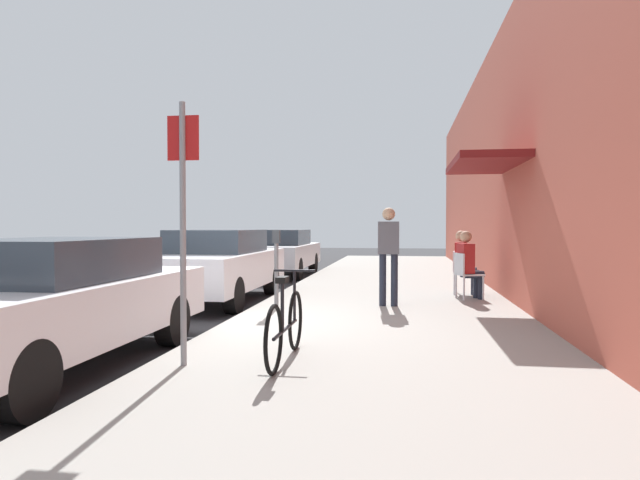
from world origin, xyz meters
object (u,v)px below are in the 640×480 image
at_px(seated_patron_0, 469,262).
at_px(pedestrian_standing, 389,248).
at_px(parked_car_1, 216,264).
at_px(bicycle_0, 286,326).
at_px(cafe_chair_1, 461,269).
at_px(parked_car_2, 280,252).
at_px(parking_meter, 276,263).
at_px(parked_car_0, 46,302).
at_px(seated_patron_1, 464,260).
at_px(street_sign, 183,212).
at_px(cafe_chair_0, 465,272).

distance_m(seated_patron_0, pedestrian_standing, 1.90).
height_order(parked_car_1, bicycle_0, parked_car_1).
xyz_separation_m(seated_patron_0, pedestrian_standing, (-1.48, -1.16, 0.30)).
bearing_deg(cafe_chair_1, pedestrian_standing, -125.82).
bearing_deg(parked_car_1, cafe_chair_1, 12.77).
bearing_deg(bicycle_0, parked_car_2, 102.97).
xyz_separation_m(bicycle_0, pedestrian_standing, (0.94, 4.09, 0.64)).
xyz_separation_m(parking_meter, pedestrian_standing, (1.86, 0.56, 0.23)).
distance_m(bicycle_0, seated_patron_0, 5.79).
distance_m(parked_car_0, seated_patron_1, 8.01).
height_order(street_sign, cafe_chair_1, street_sign).
bearing_deg(parked_car_2, parked_car_1, -90.00).
relative_size(parked_car_0, street_sign, 1.69).
height_order(parking_meter, cafe_chair_0, parking_meter).
height_order(bicycle_0, seated_patron_1, seated_patron_1).
xyz_separation_m(cafe_chair_1, seated_patron_1, (0.06, -0.01, 0.19)).
height_order(parking_meter, bicycle_0, parking_meter).
relative_size(bicycle_0, seated_patron_1, 1.33).
bearing_deg(street_sign, bicycle_0, 18.19).
distance_m(parking_meter, street_sign, 3.92).
height_order(street_sign, seated_patron_1, street_sign).
distance_m(parking_meter, bicycle_0, 3.67).
distance_m(parked_car_0, cafe_chair_1, 7.98).
distance_m(bicycle_0, cafe_chair_0, 5.74).
bearing_deg(parked_car_1, seated_patron_0, 3.37).
bearing_deg(parking_meter, cafe_chair_1, 37.65).
relative_size(cafe_chair_0, pedestrian_standing, 0.51).
height_order(parking_meter, seated_patron_1, parking_meter).
relative_size(parking_meter, cafe_chair_1, 1.52).
bearing_deg(seated_patron_1, cafe_chair_0, -94.02).
bearing_deg(cafe_chair_1, parked_car_0, -127.20).
height_order(parked_car_1, cafe_chair_1, parked_car_1).
xyz_separation_m(parking_meter, cafe_chair_0, (3.28, 1.70, -0.26)).
height_order(cafe_chair_1, seated_patron_1, seated_patron_1).
bearing_deg(street_sign, cafe_chair_1, 62.45).
xyz_separation_m(parked_car_1, street_sign, (1.50, -5.28, 0.90)).
height_order(parked_car_2, pedestrian_standing, pedestrian_standing).
xyz_separation_m(seated_patron_1, pedestrian_standing, (-1.48, -1.95, 0.30)).
bearing_deg(seated_patron_0, pedestrian_standing, -141.88).
distance_m(parked_car_1, pedestrian_standing, 3.54).
bearing_deg(parked_car_0, street_sign, -0.65).
bearing_deg(parked_car_1, parking_meter, -42.76).
bearing_deg(pedestrian_standing, parked_car_2, 117.27).
bearing_deg(bicycle_0, street_sign, -161.81).
bearing_deg(cafe_chair_0, seated_patron_0, 16.86).
relative_size(cafe_chair_1, seated_patron_1, 0.67).
height_order(seated_patron_1, pedestrian_standing, pedestrian_standing).
relative_size(parked_car_2, pedestrian_standing, 2.59).
relative_size(bicycle_0, pedestrian_standing, 1.01).
height_order(parked_car_0, parking_meter, parking_meter).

